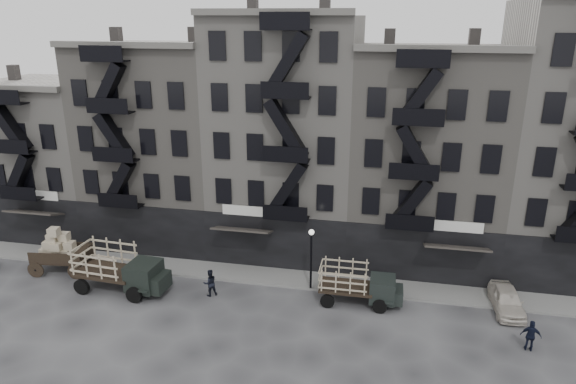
% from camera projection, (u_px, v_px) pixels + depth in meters
% --- Properties ---
extents(ground, '(140.00, 140.00, 0.00)m').
position_uv_depth(ground, '(256.00, 306.00, 31.71)').
color(ground, '#38383A').
rests_on(ground, ground).
extents(sidewalk, '(55.00, 2.50, 0.15)m').
position_uv_depth(sidewalk, '(270.00, 276.00, 35.16)').
color(sidewalk, slate).
rests_on(sidewalk, ground).
extents(building_west, '(10.00, 11.35, 13.20)m').
position_uv_depth(building_west, '(53.00, 155.00, 42.67)').
color(building_west, gray).
rests_on(building_west, ground).
extents(building_midwest, '(10.00, 11.35, 16.20)m').
position_uv_depth(building_midwest, '(163.00, 143.00, 40.27)').
color(building_midwest, gray).
rests_on(building_midwest, ground).
extents(building_center, '(10.00, 11.35, 18.20)m').
position_uv_depth(building_center, '(288.00, 136.00, 38.04)').
color(building_center, gray).
rests_on(building_center, ground).
extents(building_mideast, '(10.00, 11.35, 16.20)m').
position_uv_depth(building_mideast, '(425.00, 156.00, 36.46)').
color(building_mideast, gray).
rests_on(building_mideast, ground).
extents(lamp_post, '(0.36, 0.36, 4.28)m').
position_uv_depth(lamp_post, '(311.00, 251.00, 32.64)').
color(lamp_post, black).
rests_on(lamp_post, ground).
extents(wagon, '(4.17, 2.57, 3.34)m').
position_uv_depth(wagon, '(59.00, 246.00, 35.40)').
color(wagon, black).
rests_on(wagon, ground).
extents(stake_truck_west, '(6.21, 2.88, 3.04)m').
position_uv_depth(stake_truck_west, '(119.00, 266.00, 32.99)').
color(stake_truck_west, black).
rests_on(stake_truck_west, ground).
extents(stake_truck_east, '(5.10, 2.16, 2.54)m').
position_uv_depth(stake_truck_east, '(358.00, 282.00, 31.61)').
color(stake_truck_east, black).
rests_on(stake_truck_east, ground).
extents(car_east, '(1.83, 4.16, 1.39)m').
position_uv_depth(car_east, '(507.00, 300.00, 31.02)').
color(car_east, beige).
rests_on(car_east, ground).
extents(pedestrian_mid, '(1.10, 1.06, 1.79)m').
position_uv_depth(pedestrian_mid, '(210.00, 283.00, 32.61)').
color(pedestrian_mid, black).
rests_on(pedestrian_mid, ground).
extents(policeman, '(1.09, 0.57, 1.78)m').
position_uv_depth(policeman, '(531.00, 336.00, 27.22)').
color(policeman, black).
rests_on(policeman, ground).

